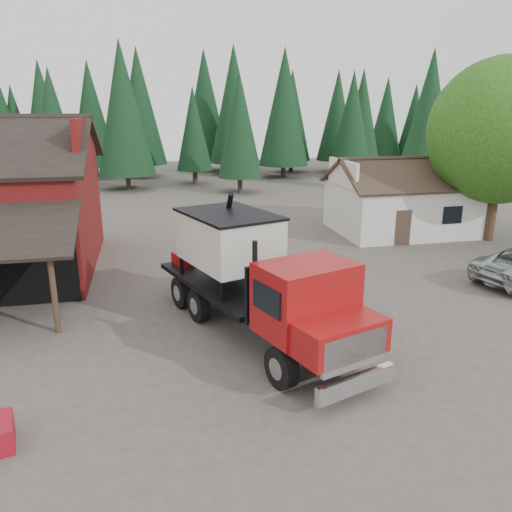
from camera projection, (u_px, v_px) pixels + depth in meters
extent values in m
plane|color=#4D433D|center=(229.00, 343.00, 16.35)|extent=(120.00, 120.00, 0.00)
cube|color=maroon|center=(85.00, 140.00, 22.97)|extent=(0.25, 7.00, 2.00)
cylinder|color=#382619|center=(54.00, 294.00, 16.76)|extent=(0.20, 0.20, 2.80)
cube|color=silver|center=(402.00, 208.00, 30.77)|extent=(8.00, 6.00, 3.00)
cube|color=#38281E|center=(418.00, 174.00, 28.72)|extent=(8.60, 3.42, 1.80)
cube|color=#38281E|center=(393.00, 168.00, 31.53)|extent=(8.60, 3.42, 1.80)
cube|color=silver|center=(343.00, 173.00, 29.31)|extent=(0.20, 4.20, 1.50)
cube|color=silver|center=(464.00, 170.00, 30.95)|extent=(0.20, 4.20, 1.50)
cube|color=#38281E|center=(403.00, 228.00, 27.78)|extent=(0.90, 0.06, 2.00)
cube|color=black|center=(452.00, 215.00, 28.22)|extent=(1.20, 0.06, 1.00)
cylinder|color=#382619|center=(491.00, 213.00, 28.76)|extent=(0.60, 0.60, 3.20)
sphere|color=#174F12|center=(502.00, 131.00, 27.45)|extent=(8.00, 8.00, 8.00)
sphere|color=#174F12|center=(471.00, 152.00, 28.29)|extent=(4.40, 4.40, 4.40)
cylinder|color=#382619|center=(240.00, 184.00, 45.44)|extent=(0.44, 0.44, 1.60)
cone|color=black|center=(239.00, 126.00, 43.99)|extent=(3.96, 3.96, 9.00)
cylinder|color=#382619|center=(422.00, 184.00, 44.99)|extent=(0.44, 0.44, 1.60)
cone|color=black|center=(429.00, 114.00, 43.26)|extent=(4.84, 4.84, 11.00)
cylinder|color=#382619|center=(128.00, 181.00, 47.13)|extent=(0.44, 0.44, 1.60)
cone|color=black|center=(123.00, 108.00, 45.25)|extent=(5.28, 5.28, 12.00)
cylinder|color=black|center=(282.00, 367.00, 13.62)|extent=(0.76, 1.27, 1.21)
cylinder|color=black|center=(346.00, 347.00, 14.78)|extent=(0.76, 1.27, 1.21)
cylinder|color=black|center=(199.00, 305.00, 17.92)|extent=(0.76, 1.27, 1.21)
cylinder|color=black|center=(253.00, 293.00, 19.08)|extent=(0.76, 1.27, 1.21)
cylinder|color=black|center=(182.00, 292.00, 19.18)|extent=(0.76, 1.27, 1.21)
cylinder|color=black|center=(234.00, 282.00, 20.33)|extent=(0.76, 1.27, 1.21)
cube|color=black|center=(251.00, 303.00, 16.94)|extent=(4.24, 9.30, 0.44)
cube|color=silver|center=(356.00, 384.00, 12.82)|extent=(2.45, 1.02, 0.49)
cube|color=silver|center=(355.00, 351.00, 12.66)|extent=(2.00, 0.79, 0.99)
cube|color=maroon|center=(338.00, 336.00, 13.15)|extent=(2.80, 2.16, 0.93)
cube|color=maroon|center=(306.00, 297.00, 14.14)|extent=(3.10, 2.63, 2.03)
cube|color=black|center=(326.00, 296.00, 13.33)|extent=(2.20, 0.84, 0.99)
cylinder|color=black|center=(255.00, 274.00, 14.22)|extent=(0.20, 0.20, 1.97)
cube|color=black|center=(284.00, 288.00, 15.05)|extent=(2.58, 1.01, 1.75)
cube|color=black|center=(229.00, 282.00, 18.11)|extent=(4.73, 6.93, 0.18)
cube|color=beige|center=(229.00, 239.00, 17.65)|extent=(3.57, 4.25, 1.75)
cone|color=beige|center=(229.00, 268.00, 17.96)|extent=(3.07, 3.07, 0.77)
cube|color=black|center=(228.00, 214.00, 17.40)|extent=(3.71, 4.39, 0.09)
cylinder|color=black|center=(225.00, 231.00, 19.27)|extent=(0.37, 2.43, 3.35)
cube|color=maroon|center=(183.00, 259.00, 19.84)|extent=(0.91, 1.05, 0.49)
cylinder|color=silver|center=(323.00, 322.00, 15.73)|extent=(0.94, 1.24, 0.61)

